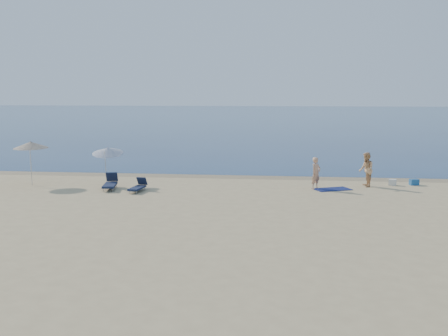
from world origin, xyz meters
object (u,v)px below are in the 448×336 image
Objects in this scene: person_right at (366,170)px; umbrella_near at (108,151)px; blue_cooler at (414,182)px; person_left at (316,173)px.

umbrella_near is (-14.22, -0.96, 0.96)m from person_right.
person_right is at bearing -177.43° from blue_cooler.
blue_cooler is at bearing -29.96° from person_left.
person_right is 2.98m from blue_cooler.
umbrella_near is at bearing 171.16° from blue_cooler.
person_left is 3.64× the size of blue_cooler.
person_right is at bearing -28.05° from person_left.
person_right reaches higher than person_left.
person_left is at bearing -175.48° from blue_cooler.
person_right is at bearing -4.76° from umbrella_near.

